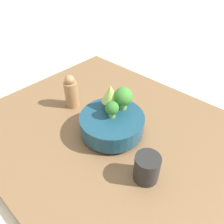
{
  "coord_description": "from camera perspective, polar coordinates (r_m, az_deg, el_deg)",
  "views": [
    {
      "loc": [
        -0.36,
        0.44,
        0.62
      ],
      "look_at": [
        0.03,
        0.01,
        0.14
      ],
      "focal_mm": 35.0,
      "sensor_mm": 36.0,
      "label": 1
    }
  ],
  "objects": [
    {
      "name": "broccoli_floret_front",
      "position": [
        0.78,
        2.92,
        3.91
      ],
      "size": [
        0.07,
        0.07,
        0.09
      ],
      "color": "#6BA34C",
      "rests_on": "bowl"
    },
    {
      "name": "broccoli_floret_center",
      "position": [
        0.75,
        0.0,
        0.91
      ],
      "size": [
        0.05,
        0.05,
        0.06
      ],
      "color": "#6BA34C",
      "rests_on": "bowl"
    },
    {
      "name": "pepper_mill",
      "position": [
        0.92,
        -10.66,
        5.11
      ],
      "size": [
        0.05,
        0.05,
        0.15
      ],
      "color": "#997047",
      "rests_on": "table"
    },
    {
      "name": "cup",
      "position": [
        0.67,
        9.07,
        -14.22
      ],
      "size": [
        0.08,
        0.08,
        0.09
      ],
      "color": "black",
      "rests_on": "table"
    },
    {
      "name": "bowl",
      "position": [
        0.79,
        0.0,
        -3.02
      ],
      "size": [
        0.23,
        0.23,
        0.08
      ],
      "color": "navy",
      "rests_on": "table"
    },
    {
      "name": "ground_plane",
      "position": [
        0.84,
        2.02,
        -8.21
      ],
      "size": [
        6.0,
        6.0,
        0.0
      ],
      "primitive_type": "plane",
      "color": "beige"
    },
    {
      "name": "romanesco_piece_near",
      "position": [
        0.77,
        -0.42,
        4.75
      ],
      "size": [
        0.07,
        0.07,
        0.09
      ],
      "color": "#7AB256",
      "rests_on": "bowl"
    },
    {
      "name": "table",
      "position": [
        0.83,
        2.05,
        -7.2
      ],
      "size": [
        1.1,
        0.82,
        0.04
      ],
      "color": "brown",
      "rests_on": "ground_plane"
    }
  ]
}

